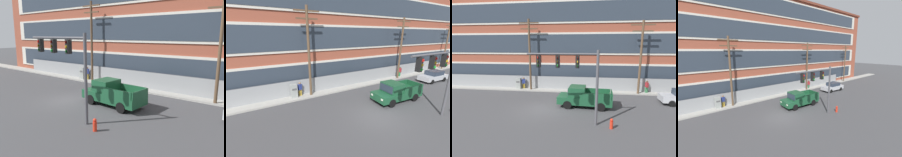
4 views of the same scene
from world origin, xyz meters
TOP-DOWN VIEW (x-y plane):
  - ground_plane at (0.00, 0.00)m, footprint 160.00×160.00m
  - sidewalk_building_side at (0.00, 7.05)m, footprint 80.00×1.76m
  - brick_mill_building at (4.29, 12.53)m, footprint 53.05×9.80m
  - chain_link_fence at (2.49, 7.42)m, footprint 37.50×0.06m
  - traffic_signal_mast at (3.16, -2.65)m, footprint 5.28×0.43m
  - pickup_truck_dark_green at (3.84, 1.31)m, footprint 5.31×2.37m
  - sedan_silver at (13.93, 3.15)m, footprint 4.49×2.05m
  - utility_pole_near_corner at (-3.26, 6.74)m, footprint 2.52×0.26m
  - utility_pole_midblock at (10.34, 6.39)m, footprint 2.68×0.26m
  - utility_pole_far_east at (23.18, 6.54)m, footprint 2.32×0.26m
  - electrical_cabinet at (-5.04, 6.92)m, footprint 0.65×0.54m
  - pedestrian_near_cabinet at (11.48, 6.94)m, footprint 0.32×0.44m
  - pedestrian_by_fence at (-4.36, 7.06)m, footprint 0.46×0.36m

SIDE VIEW (x-z plane):
  - ground_plane at x=0.00m, z-range 0.00..0.00m
  - sidewalk_building_side at x=0.00m, z-range 0.00..0.16m
  - sedan_silver at x=13.93m, z-range 0.02..1.58m
  - electrical_cabinet at x=-5.04m, z-range 0.00..1.60m
  - pickup_truck_dark_green at x=3.84m, z-range -0.06..1.96m
  - chain_link_fence at x=2.49m, z-range 0.02..1.88m
  - pedestrian_near_cabinet at x=11.48m, z-range 0.13..1.82m
  - pedestrian_by_fence at x=-4.36m, z-range 0.13..1.82m
  - traffic_signal_mast at x=3.16m, z-range 1.30..6.93m
  - utility_pole_far_east at x=23.18m, z-range 0.44..8.96m
  - utility_pole_midblock at x=10.34m, z-range 0.50..9.24m
  - utility_pole_near_corner at x=-3.26m, z-range 0.48..9.67m
  - brick_mill_building at x=4.29m, z-range 0.01..16.29m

